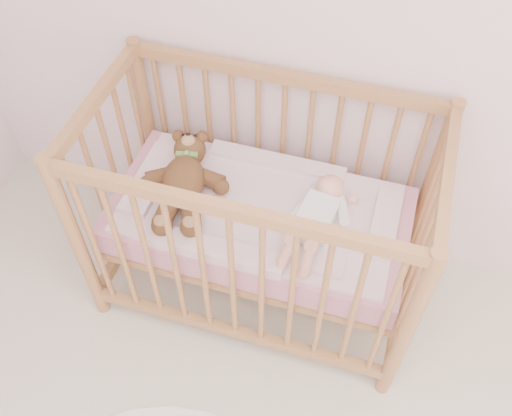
% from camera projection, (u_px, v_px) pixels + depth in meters
% --- Properties ---
extents(crib, '(1.36, 0.76, 1.00)m').
position_uv_depth(crib, '(260.00, 217.00, 2.37)').
color(crib, '#B5834C').
rests_on(crib, floor).
extents(mattress, '(1.22, 0.62, 0.13)m').
position_uv_depth(mattress, '(260.00, 220.00, 2.38)').
color(mattress, pink).
rests_on(mattress, crib).
extents(blanket, '(1.10, 0.58, 0.06)m').
position_uv_depth(blanket, '(260.00, 208.00, 2.32)').
color(blanket, pink).
rests_on(blanket, mattress).
extents(baby, '(0.31, 0.54, 0.12)m').
position_uv_depth(baby, '(317.00, 214.00, 2.20)').
color(baby, white).
rests_on(baby, blanket).
extents(teddy_bear, '(0.50, 0.62, 0.15)m').
position_uv_depth(teddy_bear, '(183.00, 181.00, 2.30)').
color(teddy_bear, brown).
rests_on(teddy_bear, blanket).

